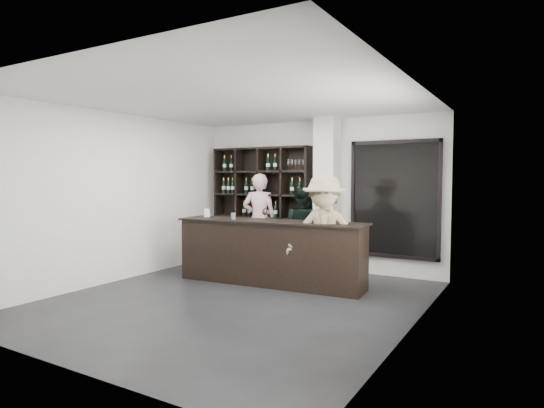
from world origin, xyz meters
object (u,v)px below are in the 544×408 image
Objects in this scene: taster_black at (302,229)px; tasting_counter at (270,252)px; customer at (324,234)px; taster_pink at (259,220)px; wine_shelf at (262,206)px.

tasting_counter is at bearing 93.43° from taster_black.
taster_black is 0.88× the size of customer.
taster_black is at bearing 153.87° from taster_pink.
taster_pink reaches higher than taster_black.
taster_pink is 1.16× the size of taster_black.
tasting_counter is at bearing 161.98° from customer.
tasting_counter is at bearing 106.44° from taster_pink.
taster_black reaches higher than tasting_counter.
wine_shelf is at bearing -94.86° from taster_pink.
wine_shelf is 1.15m from taster_black.
customer is (1.03, -1.27, 0.11)m from taster_black.
tasting_counter is 1.07m from customer.
wine_shelf reaches higher than taster_pink.
taster_pink is at bearing -1.98° from taster_black.
customer is at bearing 131.29° from taster_black.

